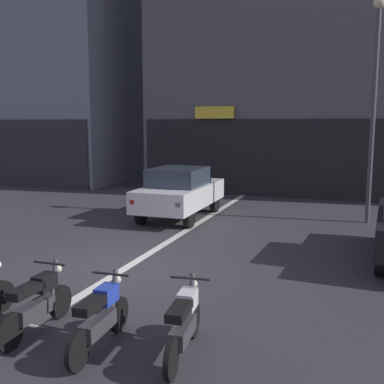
{
  "coord_description": "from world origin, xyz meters",
  "views": [
    {
      "loc": [
        4.55,
        -8.35,
        3.06
      ],
      "look_at": [
        0.79,
        2.0,
        1.4
      ],
      "focal_mm": 43.2,
      "sensor_mm": 36.0,
      "label": 1
    }
  ],
  "objects_px": {
    "motorcycle_blue_row_centre": "(100,317)",
    "motorcycle_black_row_left_mid": "(37,302)",
    "car_white_crossing_near": "(180,191)",
    "street_lamp": "(375,88)",
    "motorcycle_white_row_right_mid": "(184,323)"
  },
  "relations": [
    {
      "from": "motorcycle_blue_row_centre",
      "to": "motorcycle_white_row_right_mid",
      "type": "bearing_deg",
      "value": 10.49
    },
    {
      "from": "motorcycle_blue_row_centre",
      "to": "motorcycle_white_row_right_mid",
      "type": "xyz_separation_m",
      "value": [
        1.13,
        0.21,
        0.0
      ]
    },
    {
      "from": "motorcycle_white_row_right_mid",
      "to": "street_lamp",
      "type": "bearing_deg",
      "value": 76.09
    },
    {
      "from": "street_lamp",
      "to": "motorcycle_black_row_left_mid",
      "type": "xyz_separation_m",
      "value": [
        -4.65,
        -9.71,
        -3.61
      ]
    },
    {
      "from": "car_white_crossing_near",
      "to": "motorcycle_white_row_right_mid",
      "type": "relative_size",
      "value": 2.47
    },
    {
      "from": "car_white_crossing_near",
      "to": "motorcycle_black_row_left_mid",
      "type": "height_order",
      "value": "car_white_crossing_near"
    },
    {
      "from": "street_lamp",
      "to": "motorcycle_white_row_right_mid",
      "type": "relative_size",
      "value": 4.0
    },
    {
      "from": "car_white_crossing_near",
      "to": "street_lamp",
      "type": "height_order",
      "value": "street_lamp"
    },
    {
      "from": "motorcycle_black_row_left_mid",
      "to": "car_white_crossing_near",
      "type": "bearing_deg",
      "value": 97.1
    },
    {
      "from": "street_lamp",
      "to": "motorcycle_blue_row_centre",
      "type": "relative_size",
      "value": 3.99
    },
    {
      "from": "street_lamp",
      "to": "car_white_crossing_near",
      "type": "bearing_deg",
      "value": -167.07
    },
    {
      "from": "motorcycle_blue_row_centre",
      "to": "motorcycle_black_row_left_mid",
      "type": "bearing_deg",
      "value": 173.86
    },
    {
      "from": "street_lamp",
      "to": "motorcycle_white_row_right_mid",
      "type": "bearing_deg",
      "value": -103.91
    },
    {
      "from": "car_white_crossing_near",
      "to": "motorcycle_blue_row_centre",
      "type": "bearing_deg",
      "value": -75.65
    },
    {
      "from": "street_lamp",
      "to": "motorcycle_white_row_right_mid",
      "type": "xyz_separation_m",
      "value": [
        -2.38,
        -9.62,
        -3.61
      ]
    }
  ]
}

